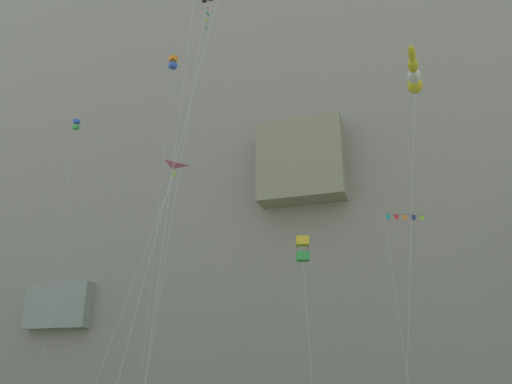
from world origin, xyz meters
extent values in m
cube|color=gray|center=(0.00, 59.05, 42.18)|extent=(180.00, 28.56, 84.36)
cube|color=gray|center=(-29.82, 44.98, 10.87)|extent=(8.44, 3.32, 5.18)
cube|color=gray|center=(0.00, 43.56, 25.13)|extent=(9.35, 3.54, 9.19)
cube|color=yellow|center=(4.07, 24.11, 11.07)|extent=(0.96, 0.96, 0.53)
cube|color=green|center=(4.07, 24.11, 10.09)|extent=(0.96, 0.96, 0.53)
cylinder|color=black|center=(4.42, 24.11, 10.58)|extent=(0.03, 0.03, 1.44)
cylinder|color=black|center=(3.73, 24.11, 10.58)|extent=(0.03, 0.03, 1.44)
cylinder|color=silver|center=(4.78, 21.68, 4.97)|extent=(1.43, 4.87, 9.71)
cylinder|color=black|center=(10.29, 34.43, 15.32)|extent=(3.19, 1.46, 0.02)
cube|color=teal|center=(9.01, 33.85, 15.10)|extent=(0.33, 0.18, 0.39)
cube|color=red|center=(9.65, 34.14, 15.10)|extent=(0.34, 0.18, 0.39)
cube|color=orange|center=(10.29, 34.43, 15.10)|extent=(0.34, 0.18, 0.39)
cube|color=navy|center=(10.92, 34.71, 15.10)|extent=(0.34, 0.20, 0.39)
cube|color=#8CCC33|center=(11.56, 35.00, 15.10)|extent=(0.34, 0.20, 0.39)
cylinder|color=silver|center=(9.16, 31.09, 7.72)|extent=(0.94, 5.24, 15.20)
cylinder|color=silver|center=(-1.10, 16.55, 16.19)|extent=(0.52, 4.80, 32.14)
ellipsoid|color=yellow|center=(11.82, 23.24, 20.33)|extent=(0.97, 1.36, 1.09)
ellipsoid|color=white|center=(11.77, 21.78, 20.13)|extent=(0.80, 1.33, 0.92)
ellipsoid|color=yellow|center=(11.72, 20.31, 19.93)|extent=(0.63, 1.30, 0.75)
ellipsoid|color=yellow|center=(11.67, 18.84, 19.73)|extent=(0.46, 1.27, 0.58)
cylinder|color=silver|center=(10.55, 21.86, 10.08)|extent=(2.52, 1.90, 19.92)
cube|color=white|center=(-1.07, 19.76, 27.48)|extent=(0.07, 0.32, 0.16)
cube|color=pink|center=(-1.06, 19.76, 26.93)|extent=(0.06, 0.32, 0.16)
cube|color=teal|center=(-1.04, 19.76, 26.37)|extent=(0.07, 0.32, 0.16)
cube|color=#8CCC33|center=(-1.14, 19.76, 25.82)|extent=(0.07, 0.32, 0.16)
cube|color=teal|center=(-1.10, 19.76, 25.27)|extent=(0.09, 0.32, 0.16)
cylinder|color=silver|center=(-2.17, 19.01, 14.13)|extent=(2.15, 1.51, 28.02)
cylinder|color=silver|center=(1.07, 12.32, 11.95)|extent=(2.64, 3.76, 23.66)
pyramid|color=pink|center=(-2.50, 18.78, 14.27)|extent=(1.31, 1.37, 0.19)
cube|color=#8CCC33|center=(-2.20, 18.55, 14.18)|extent=(0.28, 0.23, 0.35)
cylinder|color=silver|center=(-3.29, 16.62, 7.15)|extent=(2.19, 3.86, 14.06)
cube|color=blue|center=(-25.79, 38.05, 31.47)|extent=(0.60, 0.60, 0.41)
cube|color=green|center=(-25.79, 38.05, 30.72)|extent=(0.60, 0.60, 0.41)
cylinder|color=black|center=(-25.53, 38.05, 31.10)|extent=(0.02, 0.02, 1.10)
cylinder|color=black|center=(-26.05, 38.05, 31.10)|extent=(0.02, 0.02, 1.10)
cylinder|color=silver|center=(-24.98, 37.03, 15.32)|extent=(1.63, 2.05, 30.40)
cube|color=orange|center=(-11.25, 33.94, 34.42)|extent=(0.91, 0.91, 0.47)
cube|color=blue|center=(-11.25, 33.94, 33.56)|extent=(0.91, 0.91, 0.47)
cylinder|color=black|center=(-10.94, 33.94, 33.99)|extent=(0.02, 0.02, 1.28)
cylinder|color=black|center=(-11.55, 33.94, 33.99)|extent=(0.02, 0.02, 1.28)
cylinder|color=silver|center=(-10.80, 32.24, 16.72)|extent=(0.91, 3.41, 33.20)
camera|label=1|loc=(10.56, -5.71, 3.17)|focal=35.11mm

